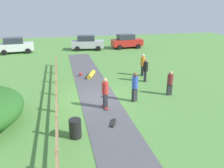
# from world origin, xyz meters

# --- Properties ---
(ground_plane) EXTENTS (60.00, 60.00, 0.00)m
(ground_plane) POSITION_xyz_m (0.00, 0.00, 0.00)
(ground_plane) COLOR #568E42
(asphalt_path) EXTENTS (2.40, 28.00, 0.02)m
(asphalt_path) POSITION_xyz_m (0.00, 0.00, 0.01)
(asphalt_path) COLOR #515156
(asphalt_path) RESTS_ON ground_plane
(wooden_fence) EXTENTS (0.12, 18.12, 1.10)m
(wooden_fence) POSITION_xyz_m (-2.60, 0.00, 0.67)
(wooden_fence) COLOR #997A51
(wooden_fence) RESTS_ON ground_plane
(trash_bin) EXTENTS (0.56, 0.56, 0.90)m
(trash_bin) POSITION_xyz_m (-1.80, -4.08, 0.45)
(trash_bin) COLOR black
(trash_bin) RESTS_ON ground_plane
(skater_riding) EXTENTS (0.41, 0.81, 1.83)m
(skater_riding) POSITION_xyz_m (0.15, -1.41, 1.05)
(skater_riding) COLOR #B23326
(skater_riding) RESTS_ON asphalt_path
(skater_fallen) EXTENTS (1.47, 1.66, 0.36)m
(skater_fallen) POSITION_xyz_m (0.16, 4.79, 0.20)
(skater_fallen) COLOR yellow
(skater_fallen) RESTS_ON asphalt_path
(skateboard_loose) EXTENTS (0.49, 0.82, 0.08)m
(skateboard_loose) POSITION_xyz_m (0.16, -3.34, 0.09)
(skateboard_loose) COLOR black
(skateboard_loose) RESTS_ON asphalt_path
(bystander_orange) EXTENTS (0.52, 0.52, 1.87)m
(bystander_orange) POSITION_xyz_m (4.52, 4.08, 1.04)
(bystander_orange) COLOR #2D2D33
(bystander_orange) RESTS_ON ground_plane
(bystander_black) EXTENTS (0.50, 0.50, 1.81)m
(bystander_black) POSITION_xyz_m (4.19, 2.58, 1.01)
(bystander_black) COLOR #2D2D33
(bystander_black) RESTS_ON ground_plane
(bystander_blue) EXTENTS (0.51, 0.51, 1.89)m
(bystander_blue) POSITION_xyz_m (2.13, -0.87, 1.06)
(bystander_blue) COLOR #2D2D33
(bystander_blue) RESTS_ON ground_plane
(bystander_maroon) EXTENTS (0.40, 0.40, 1.67)m
(bystander_maroon) POSITION_xyz_m (4.75, -0.41, 0.92)
(bystander_maroon) COLOR #2D2D33
(bystander_maroon) RESTS_ON ground_plane
(parked_car_white) EXTENTS (4.36, 2.35, 1.92)m
(parked_car_white) POSITION_xyz_m (-7.48, 16.60, 0.96)
(parked_car_white) COLOR silver
(parked_car_white) RESTS_ON ground_plane
(parked_car_silver) EXTENTS (4.40, 2.46, 1.92)m
(parked_car_silver) POSITION_xyz_m (1.48, 16.61, 0.96)
(parked_car_silver) COLOR #B7B7BC
(parked_car_silver) RESTS_ON ground_plane
(parked_car_red) EXTENTS (4.29, 2.19, 1.92)m
(parked_car_red) POSITION_xyz_m (6.93, 16.60, 0.96)
(parked_car_red) COLOR red
(parked_car_red) RESTS_ON ground_plane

